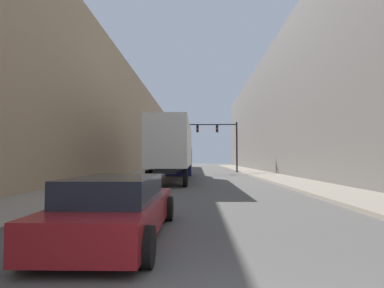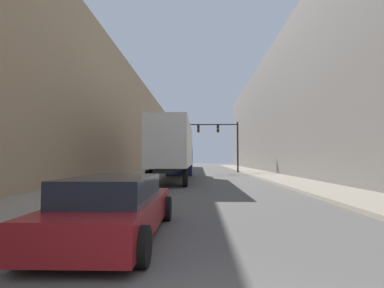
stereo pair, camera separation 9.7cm
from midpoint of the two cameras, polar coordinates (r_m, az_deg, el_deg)
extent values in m
cube|color=gray|center=(32.30, 13.10, -5.54)|extent=(3.19, 80.00, 0.15)
cube|color=gray|center=(32.20, -9.34, -5.58)|extent=(3.19, 80.00, 0.15)
cube|color=#66605B|center=(33.94, 20.64, 6.73)|extent=(6.00, 80.00, 14.35)
cube|color=tan|center=(33.61, -17.00, 4.78)|extent=(6.00, 80.00, 12.03)
cube|color=silver|center=(22.36, -3.43, -0.21)|extent=(2.49, 11.75, 3.13)
cube|color=black|center=(22.35, -3.44, -4.61)|extent=(1.24, 11.75, 0.24)
cube|color=navy|center=(29.49, -2.26, -3.34)|extent=(2.49, 2.61, 2.75)
cylinder|color=black|center=(17.87, -8.24, -6.49)|extent=(0.25, 1.00, 1.00)
cylinder|color=black|center=(17.64, -1.17, -6.56)|extent=(0.25, 1.00, 1.00)
cylinder|color=black|center=(19.05, -7.63, -6.26)|extent=(0.25, 1.00, 1.00)
cylinder|color=black|center=(18.83, -1.01, -6.32)|extent=(0.25, 1.00, 1.00)
cylinder|color=black|center=(29.60, -4.38, -5.03)|extent=(0.25, 1.00, 1.00)
cylinder|color=black|center=(29.47, -0.13, -5.05)|extent=(0.25, 1.00, 1.00)
cube|color=maroon|center=(6.73, -13.98, -12.76)|extent=(1.80, 4.78, 0.62)
cube|color=#1E232D|center=(6.43, -14.49, -8.24)|extent=(1.58, 2.63, 0.49)
cylinder|color=black|center=(8.61, -16.83, -11.62)|extent=(0.25, 0.64, 0.64)
cylinder|color=black|center=(8.24, -4.61, -12.14)|extent=(0.25, 0.64, 0.64)
cylinder|color=black|center=(5.47, -28.81, -16.62)|extent=(0.25, 0.64, 0.64)
cylinder|color=black|center=(4.87, -9.15, -18.73)|extent=(0.25, 0.64, 0.64)
cylinder|color=black|center=(37.14, 8.78, -0.57)|extent=(0.20, 0.20, 6.16)
cube|color=black|center=(37.06, 3.17, 3.72)|extent=(7.25, 0.12, 0.12)
cube|color=black|center=(37.07, 5.04, 2.93)|extent=(0.30, 0.24, 0.90)
sphere|color=gold|center=(36.93, 5.05, 2.95)|extent=(0.18, 0.18, 0.18)
cube|color=black|center=(36.99, 1.30, 2.93)|extent=(0.30, 0.24, 0.90)
sphere|color=red|center=(36.85, 1.30, 2.95)|extent=(0.18, 0.18, 0.18)
camera|label=1|loc=(0.05, -89.84, -0.01)|focal=28.00mm
camera|label=2|loc=(0.05, 90.16, 0.01)|focal=28.00mm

